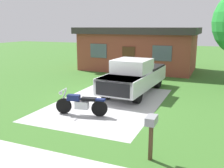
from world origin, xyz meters
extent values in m
plane|color=#3A6C28|center=(0.00, 0.00, 0.00)|extent=(80.00, 80.00, 0.00)
cube|color=#B0B0B0|center=(0.00, 0.00, 0.00)|extent=(4.77, 7.46, 0.01)
cube|color=#B8B8B3|center=(0.00, -6.00, 0.00)|extent=(36.00, 1.80, 0.01)
cylinder|color=black|center=(-1.11, -2.10, 0.33)|extent=(0.67, 0.23, 0.66)
cylinder|color=black|center=(0.42, -1.83, 0.33)|extent=(0.67, 0.23, 0.66)
cube|color=silver|center=(-0.32, -1.96, 0.42)|extent=(0.60, 0.35, 0.32)
cube|color=#141E51|center=(-0.66, -2.02, 0.72)|extent=(0.56, 0.35, 0.24)
cube|color=black|center=(-0.02, -1.91, 0.70)|extent=(0.64, 0.38, 0.12)
cube|color=#141E51|center=(0.42, -1.83, 0.70)|extent=(0.51, 0.28, 0.08)
cylinder|color=silver|center=(-1.11, -2.10, 0.70)|extent=(0.34, 0.12, 0.77)
cylinder|color=silver|center=(-1.11, -2.10, 1.02)|extent=(0.16, 0.70, 0.04)
sphere|color=silver|center=(-1.23, -2.12, 0.88)|extent=(0.16, 0.16, 0.16)
cylinder|color=black|center=(1.29, 0.51, 0.42)|extent=(0.35, 0.86, 0.84)
cylinder|color=black|center=(-0.34, 0.60, 0.42)|extent=(0.35, 0.86, 0.84)
cylinder|color=black|center=(1.49, 4.01, 0.42)|extent=(0.35, 0.86, 0.84)
cylinder|color=black|center=(-0.14, 4.10, 0.42)|extent=(0.35, 0.86, 0.84)
cube|color=silver|center=(0.58, 2.35, 0.80)|extent=(2.32, 5.71, 0.80)
cube|color=silver|center=(0.47, 0.51, 1.10)|extent=(2.01, 2.01, 0.20)
cube|color=silver|center=(0.55, 1.96, 1.55)|extent=(1.91, 2.00, 0.70)
cube|color=#3F4C56|center=(0.51, 1.16, 1.45)|extent=(1.71, 0.26, 0.60)
cube|color=black|center=(0.67, 3.90, 1.05)|extent=(2.03, 2.50, 0.50)
cube|color=black|center=(0.42, -0.42, 0.80)|extent=(1.70, 0.20, 0.64)
cube|color=#4C3823|center=(3.20, -4.45, 0.55)|extent=(0.10, 0.10, 1.10)
cube|color=gray|center=(3.20, -4.45, 1.15)|extent=(0.26, 0.48, 0.22)
cube|color=brown|center=(-1.56, 10.05, 1.50)|extent=(9.00, 5.00, 3.00)
cube|color=#383333|center=(-1.56, 10.05, 3.25)|extent=(9.60, 5.60, 0.50)
cube|color=#4C2D19|center=(-1.56, 7.52, 1.05)|extent=(1.00, 0.08, 2.10)
cube|color=#4C5966|center=(-4.08, 7.52, 1.70)|extent=(1.40, 0.06, 1.10)
cube|color=#4C5966|center=(0.96, 7.52, 1.70)|extent=(1.40, 0.06, 1.10)
camera|label=1|loc=(4.69, -10.78, 3.59)|focal=40.97mm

